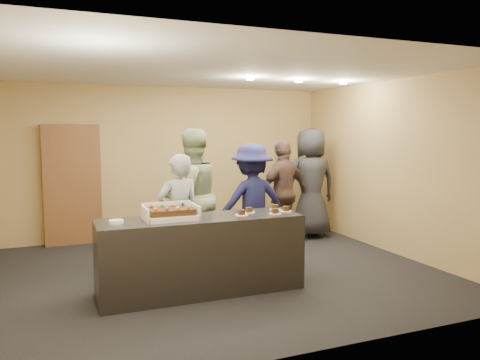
{
  "coord_description": "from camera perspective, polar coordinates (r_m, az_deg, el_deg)",
  "views": [
    {
      "loc": [
        -1.92,
        -5.86,
        1.91
      ],
      "look_at": [
        0.44,
        0.0,
        1.25
      ],
      "focal_mm": 35.0,
      "sensor_mm": 36.0,
      "label": 1
    }
  ],
  "objects": [
    {
      "name": "slice_e",
      "position": [
        5.92,
        5.6,
        -3.62
      ],
      "size": [
        0.15,
        0.15,
        0.07
      ],
      "color": "white",
      "rests_on": "serving_counter"
    },
    {
      "name": "slice_d",
      "position": [
        6.04,
        4.3,
        -3.42
      ],
      "size": [
        0.15,
        0.15,
        0.07
      ],
      "color": "white",
      "rests_on": "serving_counter"
    },
    {
      "name": "person_server_grey",
      "position": [
        6.12,
        -7.5,
        -4.42
      ],
      "size": [
        0.65,
        0.49,
        1.62
      ],
      "primitive_type": "imported",
      "rotation": [
        0.0,
        0.0,
        3.33
      ],
      "color": "#939397",
      "rests_on": "floor"
    },
    {
      "name": "person_sage_man",
      "position": [
        6.81,
        -5.96,
        -1.96
      ],
      "size": [
        1.11,
        0.97,
        1.94
      ],
      "primitive_type": "imported",
      "rotation": [
        0.0,
        0.0,
        3.42
      ],
      "color": "#99AE7D",
      "rests_on": "floor"
    },
    {
      "name": "person_navy_man",
      "position": [
        6.87,
        1.44,
        -2.76
      ],
      "size": [
        1.14,
        0.68,
        1.73
      ],
      "primitive_type": "imported",
      "rotation": [
        0.0,
        0.0,
        3.18
      ],
      "color": "#171946",
      "rests_on": "floor"
    },
    {
      "name": "slice_c",
      "position": [
        5.74,
        4.28,
        -3.92
      ],
      "size": [
        0.15,
        0.15,
        0.07
      ],
      "color": "white",
      "rests_on": "serving_counter"
    },
    {
      "name": "room",
      "position": [
        6.19,
        -3.74,
        0.8
      ],
      "size": [
        6.04,
        6.0,
        2.7
      ],
      "color": "black",
      "rests_on": "ground"
    },
    {
      "name": "ceiling_spotlights",
      "position": [
        7.31,
        7.18,
        11.92
      ],
      "size": [
        1.72,
        0.12,
        0.03
      ],
      "color": "#FFEAC6",
      "rests_on": "ceiling"
    },
    {
      "name": "plate_stack",
      "position": [
        5.31,
        -14.85,
        -4.95
      ],
      "size": [
        0.16,
        0.16,
        0.04
      ],
      "primitive_type": "cylinder",
      "color": "white",
      "rests_on": "serving_counter"
    },
    {
      "name": "cake_box",
      "position": [
        5.45,
        -8.49,
        -4.3
      ],
      "size": [
        0.6,
        0.42,
        0.18
      ],
      "color": "white",
      "rests_on": "serving_counter"
    },
    {
      "name": "slice_a",
      "position": [
        5.63,
        0.19,
        -4.1
      ],
      "size": [
        0.15,
        0.15,
        0.07
      ],
      "color": "white",
      "rests_on": "serving_counter"
    },
    {
      "name": "person_brown_extra",
      "position": [
        7.94,
        5.33,
        -1.51
      ],
      "size": [
        1.11,
        0.73,
        1.75
      ],
      "primitive_type": "imported",
      "rotation": [
        0.0,
        0.0,
        3.46
      ],
      "color": "brown",
      "rests_on": "floor"
    },
    {
      "name": "serving_counter",
      "position": [
        5.62,
        -4.76,
        -9.07
      ],
      "size": [
        2.4,
        0.71,
        0.9
      ],
      "primitive_type": "cube",
      "rotation": [
        0.0,
        0.0,
        -0.01
      ],
      "color": "black",
      "rests_on": "floor"
    },
    {
      "name": "person_dark_suit",
      "position": [
        8.5,
        8.59,
        -0.33
      ],
      "size": [
        1.0,
        0.69,
        1.97
      ],
      "primitive_type": "imported",
      "rotation": [
        0.0,
        0.0,
        3.07
      ],
      "color": "#27272C",
      "rests_on": "floor"
    },
    {
      "name": "slice_b",
      "position": [
        5.8,
        1.08,
        -3.79
      ],
      "size": [
        0.15,
        0.15,
        0.07
      ],
      "color": "white",
      "rests_on": "serving_counter"
    },
    {
      "name": "sheet_cake",
      "position": [
        5.41,
        -8.45,
        -3.78
      ],
      "size": [
        0.51,
        0.35,
        0.11
      ],
      "color": "#301C0B",
      "rests_on": "cake_box"
    },
    {
      "name": "storage_cabinet",
      "position": [
        8.33,
        -19.75,
        -0.56
      ],
      "size": [
        0.92,
        0.15,
        2.02
      ],
      "primitive_type": "cube",
      "color": "brown",
      "rests_on": "floor"
    }
  ]
}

